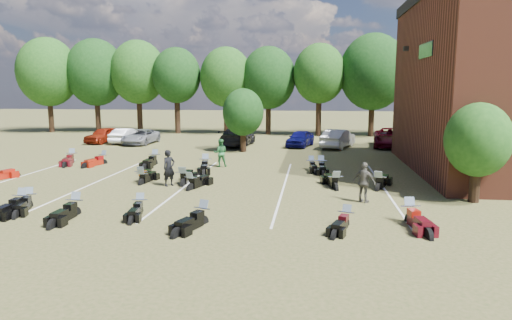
% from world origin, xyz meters
% --- Properties ---
extents(ground, '(160.00, 160.00, 0.00)m').
position_xyz_m(ground, '(0.00, 0.00, 0.00)').
color(ground, brown).
rests_on(ground, ground).
extents(car_0, '(2.62, 4.44, 1.42)m').
position_xyz_m(car_0, '(-15.44, 19.65, 0.71)').
color(car_0, maroon).
rests_on(car_0, ground).
extents(car_1, '(1.76, 4.20, 1.35)m').
position_xyz_m(car_1, '(-13.36, 19.71, 0.67)').
color(car_1, silver).
rests_on(car_1, ground).
extents(car_2, '(2.33, 4.76, 1.30)m').
position_xyz_m(car_2, '(-11.82, 19.20, 0.65)').
color(car_2, gray).
rests_on(car_2, ground).
extents(car_3, '(2.61, 5.67, 1.61)m').
position_xyz_m(car_3, '(-3.02, 18.90, 0.80)').
color(car_3, black).
rests_on(car_3, ground).
extents(car_4, '(2.64, 4.39, 1.40)m').
position_xyz_m(car_4, '(2.34, 19.20, 0.70)').
color(car_4, '#0C0C55').
rests_on(car_4, ground).
extents(car_5, '(3.21, 5.02, 1.56)m').
position_xyz_m(car_5, '(5.50, 18.75, 0.78)').
color(car_5, '#A6A6A1').
rests_on(car_5, ground).
extents(car_6, '(3.36, 6.00, 1.59)m').
position_xyz_m(car_6, '(9.89, 19.88, 0.79)').
color(car_6, '#510412').
rests_on(car_6, ground).
extents(car_7, '(2.91, 5.26, 1.44)m').
position_xyz_m(car_7, '(15.34, 18.58, 0.72)').
color(car_7, '#37383C').
rests_on(car_7, ground).
extents(person_black, '(0.78, 0.80, 1.86)m').
position_xyz_m(person_black, '(-3.83, 2.55, 0.93)').
color(person_black, black).
rests_on(person_black, ground).
extents(person_green, '(0.99, 0.85, 1.78)m').
position_xyz_m(person_green, '(-2.40, 8.54, 0.89)').
color(person_green, '#296F37').
rests_on(person_green, ground).
extents(person_grey, '(1.12, 0.95, 1.80)m').
position_xyz_m(person_grey, '(5.69, 0.31, 0.90)').
color(person_grey, '#504D44').
rests_on(person_grey, ground).
extents(motorcycle_0, '(1.26, 2.25, 1.20)m').
position_xyz_m(motorcycle_0, '(-8.33, -2.37, 0.00)').
color(motorcycle_0, black).
rests_on(motorcycle_0, ground).
extents(motorcycle_1, '(0.85, 2.32, 1.28)m').
position_xyz_m(motorcycle_1, '(-8.38, -2.78, 0.00)').
color(motorcycle_1, black).
rests_on(motorcycle_1, ground).
extents(motorcycle_2, '(0.76, 2.31, 1.28)m').
position_xyz_m(motorcycle_2, '(-5.81, -3.21, 0.00)').
color(motorcycle_2, black).
rests_on(motorcycle_2, ground).
extents(motorcycle_3, '(0.92, 2.08, 1.12)m').
position_xyz_m(motorcycle_3, '(-3.41, -2.56, 0.00)').
color(motorcycle_3, black).
rests_on(motorcycle_3, ground).
extents(motorcycle_4, '(1.40, 2.35, 1.25)m').
position_xyz_m(motorcycle_4, '(-0.56, -3.74, 0.00)').
color(motorcycle_4, black).
rests_on(motorcycle_4, ground).
extents(motorcycle_5, '(1.25, 2.09, 1.11)m').
position_xyz_m(motorcycle_5, '(4.67, -3.37, 0.00)').
color(motorcycle_5, black).
rests_on(motorcycle_5, ground).
extents(motorcycle_6, '(1.13, 2.48, 1.34)m').
position_xyz_m(motorcycle_6, '(7.05, -2.63, 0.00)').
color(motorcycle_6, '#460A12').
rests_on(motorcycle_6, ground).
extents(motorcycle_8, '(0.92, 2.29, 1.25)m').
position_xyz_m(motorcycle_8, '(-5.53, 3.05, 0.00)').
color(motorcycle_8, black).
rests_on(motorcycle_8, ground).
extents(motorcycle_9, '(1.36, 2.40, 1.27)m').
position_xyz_m(motorcycle_9, '(-2.50, 1.77, 0.00)').
color(motorcycle_9, black).
rests_on(motorcycle_9, ground).
extents(motorcycle_10, '(0.89, 2.16, 1.17)m').
position_xyz_m(motorcycle_10, '(-5.37, 2.72, 0.00)').
color(motorcycle_10, black).
rests_on(motorcycle_10, ground).
extents(motorcycle_11, '(0.93, 2.53, 1.39)m').
position_xyz_m(motorcycle_11, '(-3.17, 2.72, 0.00)').
color(motorcycle_11, black).
rests_on(motorcycle_11, ground).
extents(motorcycle_12, '(1.28, 2.50, 1.33)m').
position_xyz_m(motorcycle_12, '(4.57, 2.73, 0.00)').
color(motorcycle_12, black).
rests_on(motorcycle_12, ground).
extents(motorcycle_13, '(1.55, 2.56, 1.36)m').
position_xyz_m(motorcycle_13, '(6.66, 2.87, 0.00)').
color(motorcycle_13, black).
rests_on(motorcycle_13, ground).
extents(motorcycle_14, '(1.34, 2.51, 1.34)m').
position_xyz_m(motorcycle_14, '(-12.55, 8.72, 0.00)').
color(motorcycle_14, '#4D0B13').
rests_on(motorcycle_14, ground).
extents(motorcycle_15, '(1.34, 2.34, 1.25)m').
position_xyz_m(motorcycle_15, '(-10.26, 8.53, 0.00)').
color(motorcycle_15, maroon).
rests_on(motorcycle_15, ground).
extents(motorcycle_16, '(0.80, 2.48, 1.38)m').
position_xyz_m(motorcycle_16, '(-6.81, 8.74, 0.00)').
color(motorcycle_16, black).
rests_on(motorcycle_16, ground).
extents(motorcycle_18, '(1.21, 2.56, 1.37)m').
position_xyz_m(motorcycle_18, '(-3.06, 7.23, 0.00)').
color(motorcycle_18, black).
rests_on(motorcycle_18, ground).
extents(motorcycle_19, '(0.96, 2.16, 1.16)m').
position_xyz_m(motorcycle_19, '(3.36, 8.22, 0.00)').
color(motorcycle_19, black).
rests_on(motorcycle_19, ground).
extents(motorcycle_20, '(0.86, 2.33, 1.28)m').
position_xyz_m(motorcycle_20, '(3.94, 7.83, 0.00)').
color(motorcycle_20, black).
rests_on(motorcycle_20, ground).
extents(tree_line, '(56.00, 6.00, 9.79)m').
position_xyz_m(tree_line, '(-1.00, 29.00, 6.31)').
color(tree_line, black).
rests_on(tree_line, ground).
extents(young_tree_near_building, '(2.80, 2.80, 4.16)m').
position_xyz_m(young_tree_near_building, '(10.50, 1.00, 2.75)').
color(young_tree_near_building, black).
rests_on(young_tree_near_building, ground).
extents(young_tree_midfield, '(3.20, 3.20, 4.70)m').
position_xyz_m(young_tree_midfield, '(-2.00, 15.50, 3.09)').
color(young_tree_midfield, black).
rests_on(young_tree_midfield, ground).
extents(parking_lines, '(20.10, 14.00, 0.01)m').
position_xyz_m(parking_lines, '(-3.00, 3.00, 0.01)').
color(parking_lines, silver).
rests_on(parking_lines, ground).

